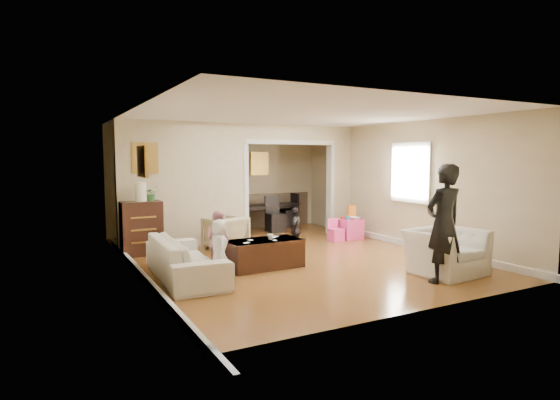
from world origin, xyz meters
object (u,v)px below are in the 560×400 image
child_kneel_b (218,240)px  child_toddler (296,230)px  coffee_table (264,254)px  child_kneel_a (219,248)px  dining_table (264,216)px  dresser (142,228)px  sofa (185,258)px  adult_person (444,224)px  armchair_back (225,233)px  table_lamp (141,192)px  coffee_cup (270,237)px  armchair_front (446,252)px  cyan_cup (348,218)px  play_table (350,229)px

child_kneel_b → child_toddler: 1.81m
child_kneel_b → child_toddler: (1.75, 0.45, -0.04)m
coffee_table → child_toddler: bearing=35.5°
child_kneel_a → dining_table: bearing=-26.6°
dresser → child_toddler: 2.95m
sofa → child_toddler: bearing=-69.2°
sofa → child_kneel_b: (0.67, 0.35, 0.17)m
dresser → adult_person: size_ratio=0.58×
armchair_back → dresser: dresser is taller
dresser → table_lamp: size_ratio=2.86×
adult_person → child_kneel_a: (-2.81, 1.92, -0.44)m
dresser → coffee_cup: 2.68m
dining_table → child_kneel_b: child_kneel_b is taller
armchair_front → coffee_table: bearing=139.3°
dining_table → adult_person: 5.99m
armchair_back → child_kneel_b: bearing=44.4°
armchair_back → child_kneel_a: 2.11m
coffee_table → child_kneel_a: 0.89m
armchair_front → cyan_cup: (0.46, 3.25, 0.14)m
armchair_back → coffee_cup: bearing=72.9°
dresser → dining_table: bearing=28.2°
armchair_front → adult_person: size_ratio=0.62×
table_lamp → child_kneel_a: table_lamp is taller
cyan_cup → adult_person: bearing=-104.0°
sofa → armchair_front: size_ratio=1.96×
armchair_front → play_table: bearing=75.8°
armchair_back → cyan_cup: armchair_back is taller
coffee_table → child_toddler: 1.31m
dresser → coffee_cup: bearing=-50.1°
table_lamp → dining_table: size_ratio=0.20×
coffee_cup → play_table: 3.28m
armchair_back → cyan_cup: size_ratio=9.17×
sofa → play_table: 4.61m
play_table → child_kneel_b: (-3.65, -1.26, 0.26)m
sofa → cyan_cup: (4.21, 1.56, 0.18)m
coffee_table → play_table: size_ratio=2.67×
sofa → table_lamp: (-0.25, 2.06, 0.90)m
armchair_front → coffee_cup: bearing=138.9°
table_lamp → child_kneel_b: (0.92, -1.70, -0.72)m
dresser → child_toddler: bearing=-25.1°
dresser → table_lamp: (0.00, 0.00, 0.70)m
armchair_back → play_table: armchair_back is taller
armchair_front → dresser: 5.49m
armchair_back → adult_person: adult_person is taller
child_kneel_a → child_kneel_b: 0.48m
coffee_table → child_kneel_a: size_ratio=1.42×
armchair_back → child_kneel_b: size_ratio=0.75×
armchair_front → coffee_cup: (-2.29, 1.69, 0.17)m
armchair_front → dining_table: size_ratio=0.60×
coffee_cup → child_toddler: child_toddler is taller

